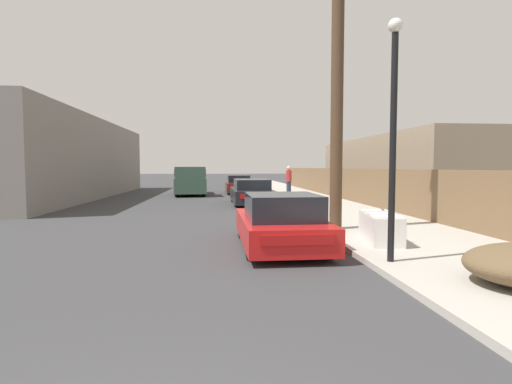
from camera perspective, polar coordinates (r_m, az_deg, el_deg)
name	(u,v)px	position (r m, az deg, el deg)	size (l,w,h in m)	color
sidewalk_curb	(295,195)	(25.80, 5.57, -0.45)	(4.20, 63.00, 0.12)	#ADA89E
discarded_fridge	(380,227)	(9.88, 17.32, -4.80)	(0.97, 1.89, 0.70)	silver
parked_sports_car_red	(280,223)	(9.30, 3.51, -4.43)	(1.86, 4.09, 1.26)	red
car_parked_mid	(251,192)	(19.99, -0.68, -0.05)	(1.99, 4.73, 1.27)	black
car_parked_far	(238,185)	(28.55, -2.56, 1.05)	(1.79, 4.47, 1.30)	#5B1E19
pickup_truck	(190,181)	(26.75, -9.38, 1.54)	(2.36, 5.53, 1.88)	#385647
utility_pole	(337,60)	(11.87, 11.56, 17.94)	(1.80, 0.35, 9.25)	#4C3826
street_lamp	(393,121)	(7.77, 19.04, 9.50)	(0.26, 0.26, 4.41)	black
wooden_fence	(361,186)	(19.82, 14.81, 0.83)	(0.08, 37.14, 1.67)	brown
building_left_block	(47,159)	(27.41, -27.68, 4.21)	(7.00, 20.86, 4.73)	gray
building_right_house	(406,167)	(27.77, 20.63, 3.36)	(6.00, 17.36, 3.74)	gray
pedestrian	(289,180)	(24.39, 4.71, 1.68)	(0.34, 0.34, 1.82)	#282D42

